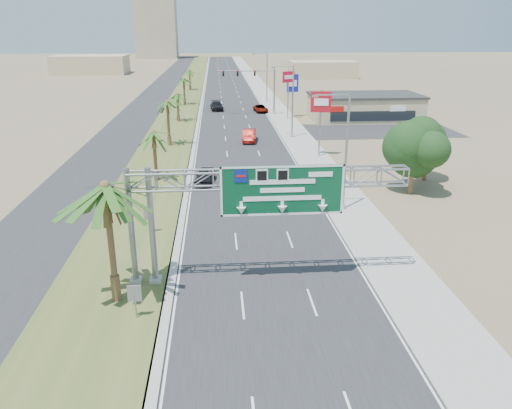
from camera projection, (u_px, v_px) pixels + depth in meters
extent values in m
plane|color=#8C7A59|center=(296.00, 387.00, 21.96)|extent=(600.00, 600.00, 0.00)
cube|color=#28282B|center=(228.00, 90.00, 125.24)|extent=(12.00, 300.00, 0.02)
cube|color=#9E9B93|center=(262.00, 90.00, 125.86)|extent=(4.00, 300.00, 0.10)
cube|color=#475927|center=(188.00, 90.00, 124.48)|extent=(7.00, 300.00, 0.12)
cube|color=#28282B|center=(160.00, 91.00, 123.97)|extent=(8.00, 300.00, 0.02)
cylinder|color=gray|center=(152.00, 228.00, 29.57)|extent=(0.36, 0.36, 7.40)
cylinder|color=gray|center=(131.00, 229.00, 29.48)|extent=(0.36, 0.36, 7.40)
cube|color=#9E9B93|center=(156.00, 280.00, 30.75)|extent=(0.70, 0.70, 0.40)
cube|color=#9E9B93|center=(136.00, 281.00, 30.66)|extent=(0.70, 0.70, 0.40)
cube|color=#074225|center=(282.00, 190.00, 28.92)|extent=(7.20, 0.12, 3.00)
cube|color=navy|center=(241.00, 176.00, 28.35)|extent=(0.75, 0.03, 0.75)
cone|color=white|center=(282.00, 209.00, 29.23)|extent=(0.56, 0.56, 0.45)
cylinder|color=brown|center=(111.00, 246.00, 27.61)|extent=(0.36, 0.36, 7.00)
cylinder|color=brown|center=(116.00, 289.00, 28.50)|extent=(0.54, 0.54, 1.68)
cylinder|color=brown|center=(155.00, 157.00, 50.46)|extent=(0.36, 0.36, 5.00)
cylinder|color=brown|center=(156.00, 175.00, 51.10)|extent=(0.54, 0.54, 1.20)
cylinder|color=brown|center=(168.00, 124.00, 65.35)|extent=(0.36, 0.36, 5.80)
cylinder|color=brown|center=(169.00, 141.00, 66.09)|extent=(0.54, 0.54, 1.39)
cylinder|color=brown|center=(178.00, 108.00, 82.47)|extent=(0.36, 0.36, 4.50)
cylinder|color=brown|center=(179.00, 119.00, 83.04)|extent=(0.54, 0.54, 1.08)
cylinder|color=brown|center=(184.00, 92.00, 100.19)|extent=(0.36, 0.36, 5.20)
cylinder|color=brown|center=(185.00, 102.00, 100.85)|extent=(0.54, 0.54, 1.25)
cylinder|color=brown|center=(190.00, 81.00, 123.73)|extent=(0.36, 0.36, 4.80)
cylinder|color=brown|center=(190.00, 88.00, 124.34)|extent=(0.54, 0.54, 1.15)
cylinder|color=gray|center=(346.00, 154.00, 41.50)|extent=(0.20, 0.20, 10.00)
cylinder|color=gray|center=(333.00, 95.00, 39.77)|extent=(2.80, 0.12, 0.12)
cube|color=slate|center=(315.00, 96.00, 39.70)|extent=(0.50, 0.22, 0.18)
cylinder|color=#9E9B93|center=(343.00, 207.00, 43.10)|extent=(0.44, 0.44, 0.50)
cylinder|color=gray|center=(293.00, 102.00, 69.67)|extent=(0.20, 0.20, 10.00)
cylinder|color=gray|center=(283.00, 67.00, 67.94)|extent=(2.80, 0.12, 0.12)
cube|color=slate|center=(273.00, 67.00, 67.86)|extent=(0.50, 0.22, 0.18)
cylinder|color=#9E9B93|center=(292.00, 136.00, 71.26)|extent=(0.44, 0.44, 0.50)
cylinder|color=gray|center=(267.00, 78.00, 103.47)|extent=(0.20, 0.20, 10.00)
cylinder|color=gray|center=(260.00, 53.00, 101.74)|extent=(2.80, 0.12, 0.12)
cube|color=slate|center=(254.00, 54.00, 101.67)|extent=(0.50, 0.22, 0.18)
cylinder|color=#9E9B93|center=(267.00, 101.00, 105.07)|extent=(0.44, 0.44, 0.50)
cylinder|color=gray|center=(274.00, 92.00, 88.76)|extent=(0.28, 0.28, 8.00)
cylinder|color=gray|center=(246.00, 71.00, 87.15)|extent=(10.00, 0.18, 0.18)
cube|color=black|center=(255.00, 73.00, 87.20)|extent=(0.32, 0.18, 0.95)
cube|color=black|center=(238.00, 73.00, 86.98)|extent=(0.32, 0.18, 0.95)
cube|color=black|center=(223.00, 74.00, 86.79)|extent=(0.32, 0.18, 0.95)
sphere|color=red|center=(255.00, 72.00, 86.99)|extent=(0.22, 0.22, 0.22)
imported|color=black|center=(274.00, 75.00, 87.75)|extent=(0.16, 0.16, 0.60)
cylinder|color=#9E9B93|center=(274.00, 113.00, 90.00)|extent=(0.56, 0.56, 0.60)
cube|color=tan|center=(364.00, 108.00, 84.91)|extent=(18.00, 10.00, 4.00)
cylinder|color=brown|center=(412.00, 174.00, 46.84)|extent=(0.44, 0.44, 3.90)
sphere|color=black|center=(415.00, 147.00, 45.97)|extent=(4.50, 4.50, 4.50)
cylinder|color=brown|center=(426.00, 165.00, 50.92)|extent=(0.44, 0.44, 3.30)
sphere|color=black|center=(428.00, 144.00, 50.18)|extent=(3.50, 3.50, 3.50)
cylinder|color=gray|center=(135.00, 305.00, 26.71)|extent=(0.08, 0.08, 1.80)
cube|color=slate|center=(134.00, 293.00, 26.48)|extent=(0.75, 0.06, 0.95)
cylinder|color=gray|center=(149.00, 223.00, 37.93)|extent=(0.08, 0.08, 1.80)
cube|color=slate|center=(149.00, 214.00, 37.69)|extent=(0.75, 0.06, 0.95)
cube|color=tan|center=(156.00, 22.00, 248.43)|extent=(20.00, 16.00, 35.00)
cube|color=tan|center=(91.00, 65.00, 167.82)|extent=(24.00, 14.00, 6.00)
cube|color=tan|center=(322.00, 69.00, 154.82)|extent=(20.00, 12.00, 5.00)
imported|color=black|center=(205.00, 176.00, 50.43)|extent=(2.33, 4.57, 1.49)
imported|color=maroon|center=(249.00, 136.00, 68.75)|extent=(2.23, 5.14, 1.65)
imported|color=gray|center=(261.00, 109.00, 92.53)|extent=(2.67, 4.87, 1.29)
imported|color=black|center=(217.00, 106.00, 94.72)|extent=(2.65, 5.68, 1.60)
cylinder|color=gray|center=(320.00, 124.00, 59.61)|extent=(0.20, 0.20, 8.02)
cube|color=#AE0D1B|center=(321.00, 102.00, 58.73)|extent=(2.42, 0.71, 2.40)
cube|color=white|center=(321.00, 102.00, 58.56)|extent=(1.66, 0.33, 0.84)
cylinder|color=gray|center=(292.00, 95.00, 86.47)|extent=(0.20, 0.20, 7.53)
cube|color=#111A9B|center=(293.00, 83.00, 85.78)|extent=(2.02, 0.48, 3.00)
cube|color=white|center=(293.00, 83.00, 85.61)|extent=(1.40, 0.17, 1.05)
cylinder|color=gray|center=(288.00, 95.00, 84.27)|extent=(0.20, 0.20, 8.18)
cube|color=red|center=(288.00, 77.00, 83.27)|extent=(2.13, 1.17, 1.80)
cube|color=white|center=(289.00, 77.00, 83.10)|extent=(1.42, 0.66, 0.63)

